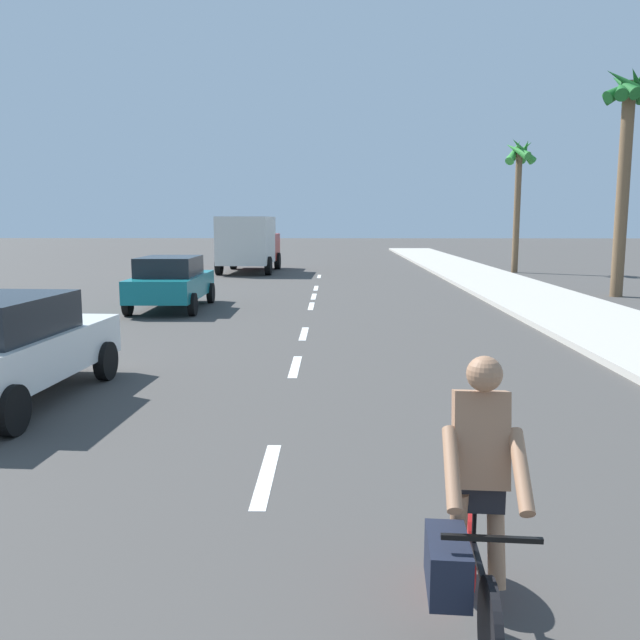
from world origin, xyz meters
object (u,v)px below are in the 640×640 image
parked_car_white (1,346)px  delivery_truck (249,243)px  cyclist (473,514)px  palm_tree_distant (519,168)px  palm_tree_far (627,124)px  parked_car_teal (171,281)px

parked_car_white → delivery_truck: (0.46, 24.58, 0.66)m
cyclist → palm_tree_distant: (8.29, 29.98, 4.35)m
delivery_truck → palm_tree_distant: (13.46, 0.03, 3.68)m
parked_car_white → palm_tree_distant: bearing=63.9°
palm_tree_far → cyclist: bearing=-114.9°
cyclist → palm_tree_far: 21.86m
delivery_truck → palm_tree_far: 18.19m
parked_car_white → palm_tree_distant: palm_tree_distant is taller
palm_tree_far → palm_tree_distant: bearing=93.5°
parked_car_white → palm_tree_distant: 28.61m
cyclist → parked_car_white: cyclist is taller
palm_tree_far → palm_tree_distant: (-0.66, 10.67, -0.62)m
parked_car_teal → palm_tree_far: palm_tree_far is taller
palm_tree_distant → delivery_truck: bearing=-179.9°
delivery_truck → cyclist: bearing=-78.5°
cyclist → palm_tree_distant: size_ratio=0.27×
parked_car_teal → palm_tree_far: bearing=13.2°
cyclist → palm_tree_distant: 31.41m
parked_car_teal → parked_car_white: bearing=-90.3°
palm_tree_far → parked_car_teal: bearing=-166.1°
delivery_truck → parked_car_teal: bearing=-90.4°
parked_car_white → palm_tree_far: (14.58, 13.94, 4.96)m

